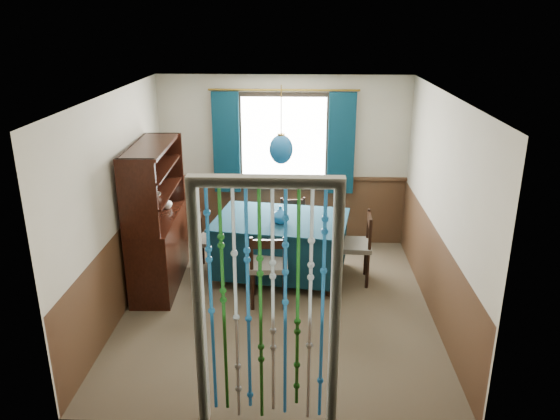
{
  "coord_description": "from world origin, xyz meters",
  "views": [
    {
      "loc": [
        0.26,
        -5.72,
        3.28
      ],
      "look_at": [
        0.0,
        0.56,
        1.02
      ],
      "focal_mm": 35.0,
      "sensor_mm": 36.0,
      "label": 1
    }
  ],
  "objects_px": {
    "chair_left": "(206,240)",
    "vase_table": "(280,215)",
    "chair_near": "(268,266)",
    "chair_right": "(356,246)",
    "pendant_lamp": "(281,149)",
    "bowl_shelf": "(154,195)",
    "vase_sideboard": "(166,202)",
    "dining_table": "(281,243)",
    "sideboard": "(157,239)",
    "chair_far": "(294,226)"
  },
  "relations": [
    {
      "from": "bowl_shelf",
      "to": "vase_sideboard",
      "type": "height_order",
      "value": "bowl_shelf"
    },
    {
      "from": "chair_near",
      "to": "sideboard",
      "type": "height_order",
      "value": "sideboard"
    },
    {
      "from": "sideboard",
      "to": "chair_right",
      "type": "bearing_deg",
      "value": 2.0
    },
    {
      "from": "sideboard",
      "to": "bowl_shelf",
      "type": "distance_m",
      "value": 0.68
    },
    {
      "from": "chair_left",
      "to": "vase_sideboard",
      "type": "height_order",
      "value": "vase_sideboard"
    },
    {
      "from": "chair_near",
      "to": "bowl_shelf",
      "type": "height_order",
      "value": "bowl_shelf"
    },
    {
      "from": "dining_table",
      "to": "sideboard",
      "type": "distance_m",
      "value": 1.58
    },
    {
      "from": "chair_left",
      "to": "chair_near",
      "type": "bearing_deg",
      "value": 58.22
    },
    {
      "from": "chair_near",
      "to": "chair_right",
      "type": "height_order",
      "value": "chair_right"
    },
    {
      "from": "sideboard",
      "to": "vase_sideboard",
      "type": "height_order",
      "value": "sideboard"
    },
    {
      "from": "pendant_lamp",
      "to": "vase_sideboard",
      "type": "distance_m",
      "value": 1.65
    },
    {
      "from": "chair_left",
      "to": "chair_right",
      "type": "xyz_separation_m",
      "value": [
        1.98,
        -0.25,
        0.06
      ]
    },
    {
      "from": "vase_table",
      "to": "bowl_shelf",
      "type": "bearing_deg",
      "value": -166.05
    },
    {
      "from": "pendant_lamp",
      "to": "vase_sideboard",
      "type": "xyz_separation_m",
      "value": [
        -1.48,
        0.04,
        -0.72
      ]
    },
    {
      "from": "chair_near",
      "to": "chair_far",
      "type": "height_order",
      "value": "chair_near"
    },
    {
      "from": "chair_near",
      "to": "chair_far",
      "type": "bearing_deg",
      "value": 76.45
    },
    {
      "from": "chair_left",
      "to": "bowl_shelf",
      "type": "bearing_deg",
      "value": -22.43
    },
    {
      "from": "dining_table",
      "to": "vase_table",
      "type": "relative_size",
      "value": 9.1
    },
    {
      "from": "sideboard",
      "to": "pendant_lamp",
      "type": "bearing_deg",
      "value": 8.36
    },
    {
      "from": "chair_far",
      "to": "chair_left",
      "type": "xyz_separation_m",
      "value": [
        -1.17,
        -0.57,
        -0.0
      ]
    },
    {
      "from": "chair_right",
      "to": "chair_far",
      "type": "bearing_deg",
      "value": 47.55
    },
    {
      "from": "chair_near",
      "to": "chair_left",
      "type": "relative_size",
      "value": 1.15
    },
    {
      "from": "chair_left",
      "to": "vase_table",
      "type": "relative_size",
      "value": 3.99
    },
    {
      "from": "chair_far",
      "to": "chair_left",
      "type": "height_order",
      "value": "chair_far"
    },
    {
      "from": "dining_table",
      "to": "vase_table",
      "type": "height_order",
      "value": "vase_table"
    },
    {
      "from": "sideboard",
      "to": "vase_table",
      "type": "xyz_separation_m",
      "value": [
        1.54,
        0.15,
        0.28
      ]
    },
    {
      "from": "chair_near",
      "to": "chair_right",
      "type": "xyz_separation_m",
      "value": [
        1.08,
        0.64,
        0.0
      ]
    },
    {
      "from": "bowl_shelf",
      "to": "chair_far",
      "type": "bearing_deg",
      "value": 36.77
    },
    {
      "from": "vase_table",
      "to": "chair_far",
      "type": "bearing_deg",
      "value": 79.52
    },
    {
      "from": "sideboard",
      "to": "dining_table",
      "type": "bearing_deg",
      "value": 8.36
    },
    {
      "from": "chair_right",
      "to": "pendant_lamp",
      "type": "distance_m",
      "value": 1.56
    },
    {
      "from": "dining_table",
      "to": "vase_sideboard",
      "type": "height_order",
      "value": "vase_sideboard"
    },
    {
      "from": "chair_far",
      "to": "chair_left",
      "type": "relative_size",
      "value": 1.01
    },
    {
      "from": "chair_left",
      "to": "sideboard",
      "type": "xyz_separation_m",
      "value": [
        -0.53,
        -0.44,
        0.2
      ]
    },
    {
      "from": "chair_near",
      "to": "pendant_lamp",
      "type": "bearing_deg",
      "value": 77.88
    },
    {
      "from": "pendant_lamp",
      "to": "chair_left",
      "type": "bearing_deg",
      "value": 171.71
    },
    {
      "from": "vase_table",
      "to": "bowl_shelf",
      "type": "distance_m",
      "value": 1.57
    },
    {
      "from": "dining_table",
      "to": "chair_near",
      "type": "height_order",
      "value": "chair_near"
    },
    {
      "from": "dining_table",
      "to": "chair_far",
      "type": "xyz_separation_m",
      "value": [
        0.15,
        0.71,
        -0.03
      ]
    },
    {
      "from": "chair_right",
      "to": "vase_table",
      "type": "distance_m",
      "value": 1.05
    },
    {
      "from": "chair_near",
      "to": "vase_table",
      "type": "bearing_deg",
      "value": 76.08
    },
    {
      "from": "chair_left",
      "to": "chair_right",
      "type": "distance_m",
      "value": 1.99
    },
    {
      "from": "chair_far",
      "to": "vase_sideboard",
      "type": "bearing_deg",
      "value": 14.23
    },
    {
      "from": "vase_sideboard",
      "to": "chair_right",
      "type": "bearing_deg",
      "value": -3.38
    },
    {
      "from": "chair_far",
      "to": "sideboard",
      "type": "relative_size",
      "value": 0.44
    },
    {
      "from": "chair_right",
      "to": "pendant_lamp",
      "type": "bearing_deg",
      "value": 86.84
    },
    {
      "from": "dining_table",
      "to": "chair_left",
      "type": "relative_size",
      "value": 2.28
    },
    {
      "from": "dining_table",
      "to": "chair_right",
      "type": "bearing_deg",
      "value": 2.61
    },
    {
      "from": "chair_right",
      "to": "vase_table",
      "type": "height_order",
      "value": "vase_table"
    },
    {
      "from": "dining_table",
      "to": "chair_left",
      "type": "height_order",
      "value": "dining_table"
    }
  ]
}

